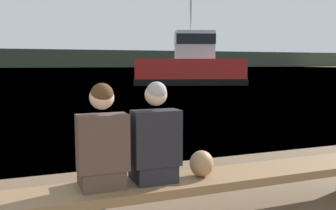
# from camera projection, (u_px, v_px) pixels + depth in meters

# --- Properties ---
(water_surface) EXTENTS (240.00, 240.00, 0.00)m
(water_surface) POSITION_uv_depth(u_px,v_px,m) (24.00, 68.00, 116.51)
(water_surface) COLOR #5684A3
(water_surface) RESTS_ON ground
(far_shoreline) EXTENTS (600.00, 12.00, 6.62)m
(far_shoreline) POSITION_uv_depth(u_px,v_px,m) (24.00, 58.00, 137.24)
(far_shoreline) COLOR #384233
(far_shoreline) RESTS_ON ground
(bench_main) EXTENTS (6.71, 0.53, 0.47)m
(bench_main) POSITION_uv_depth(u_px,v_px,m) (93.00, 199.00, 3.25)
(bench_main) COLOR brown
(bench_main) RESTS_ON ground
(person_left) EXTENTS (0.43, 0.40, 0.93)m
(person_left) POSITION_uv_depth(u_px,v_px,m) (102.00, 144.00, 3.23)
(person_left) COLOR #4C382D
(person_left) RESTS_ON bench_main
(person_right) EXTENTS (0.43, 0.39, 0.93)m
(person_right) POSITION_uv_depth(u_px,v_px,m) (155.00, 140.00, 3.41)
(person_right) COLOR black
(person_right) RESTS_ON bench_main
(shopping_bag) EXTENTS (0.23, 0.23, 0.25)m
(shopping_bag) POSITION_uv_depth(u_px,v_px,m) (202.00, 164.00, 3.60)
(shopping_bag) COLOR #9E754C
(shopping_bag) RESTS_ON bench_main
(tugboat_red) EXTENTS (8.66, 5.58, 6.82)m
(tugboat_red) POSITION_uv_depth(u_px,v_px,m) (190.00, 68.00, 27.48)
(tugboat_red) COLOR red
(tugboat_red) RESTS_ON water_surface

